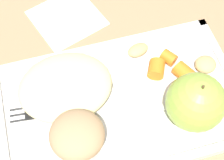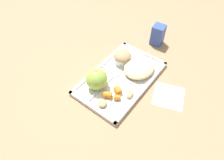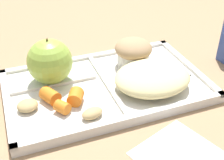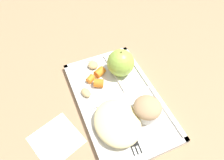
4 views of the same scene
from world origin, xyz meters
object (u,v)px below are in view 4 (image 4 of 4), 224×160
object	(u,v)px
bran_muffin	(147,109)
lunch_tray	(118,100)
green_apple	(121,63)
plastic_fork	(130,133)

from	to	relation	value
bran_muffin	lunch_tray	bearing A→B (deg)	-148.10
green_apple	bran_muffin	size ratio (longest dim) A/B	1.18
lunch_tray	green_apple	bearing A→B (deg)	152.66
lunch_tray	green_apple	size ratio (longest dim) A/B	4.20
green_apple	bran_muffin	xyz separation A→B (m)	(0.18, -0.00, -0.01)
green_apple	plastic_fork	world-z (taller)	green_apple
green_apple	plastic_fork	bearing A→B (deg)	-17.82
lunch_tray	bran_muffin	size ratio (longest dim) A/B	4.95
lunch_tray	plastic_fork	size ratio (longest dim) A/B	2.63
lunch_tray	plastic_fork	xyz separation A→B (m)	(0.11, -0.02, 0.01)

